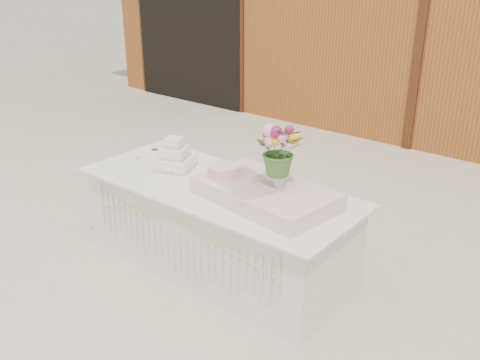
% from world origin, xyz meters
% --- Properties ---
extents(ground, '(80.00, 80.00, 0.00)m').
position_xyz_m(ground, '(0.00, 0.00, 0.00)').
color(ground, beige).
rests_on(ground, ground).
extents(barn, '(12.60, 4.60, 3.30)m').
position_xyz_m(barn, '(-0.01, 5.99, 1.68)').
color(barn, '#A14F21').
rests_on(barn, ground).
extents(cake_table, '(2.40, 1.00, 0.77)m').
position_xyz_m(cake_table, '(0.00, -0.00, 0.39)').
color(cake_table, white).
rests_on(cake_table, ground).
extents(wedding_cake, '(0.41, 0.41, 0.28)m').
position_xyz_m(wedding_cake, '(-0.54, 0.05, 0.87)').
color(wedding_cake, white).
rests_on(wedding_cake, cake_table).
extents(pink_cake_stand, '(0.31, 0.31, 0.22)m').
position_xyz_m(pink_cake_stand, '(0.13, -0.06, 0.89)').
color(pink_cake_stand, silver).
rests_on(pink_cake_stand, cake_table).
extents(satin_runner, '(1.14, 0.75, 0.13)m').
position_xyz_m(satin_runner, '(0.49, 0.01, 0.84)').
color(satin_runner, beige).
rests_on(satin_runner, cake_table).
extents(flower_vase, '(0.10, 0.10, 0.13)m').
position_xyz_m(flower_vase, '(0.57, 0.07, 0.97)').
color(flower_vase, '#ADADB2').
rests_on(flower_vase, satin_runner).
extents(bouquet, '(0.46, 0.45, 0.39)m').
position_xyz_m(bouquet, '(0.57, 0.07, 1.23)').
color(bouquet, '#40702C').
rests_on(bouquet, flower_vase).
extents(loose_flowers, '(0.18, 0.36, 0.02)m').
position_xyz_m(loose_flowers, '(-0.98, 0.14, 0.78)').
color(loose_flowers, pink).
rests_on(loose_flowers, cake_table).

